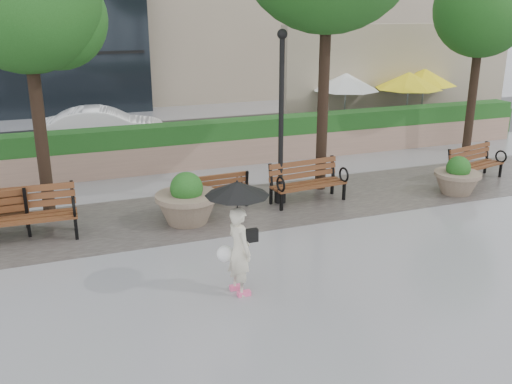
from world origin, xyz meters
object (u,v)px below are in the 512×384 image
object	(u,v)px
bench_1	(26,226)
car_right	(104,128)
planter_left	(187,203)
pedestrian	(238,227)
planter_right	(457,179)
bench_2	(212,198)
bench_3	(308,191)
lamppost	(281,130)
bench_4	(475,170)

from	to	relation	value
bench_1	car_right	size ratio (longest dim) A/B	0.50
planter_left	pedestrian	bearing A→B (deg)	-90.00
planter_right	pedestrian	distance (m)	7.72
planter_right	pedestrian	world-z (taller)	pedestrian
bench_1	planter_right	distance (m)	10.42
bench_2	pedestrian	size ratio (longest dim) A/B	0.88
bench_1	car_right	world-z (taller)	car_right
bench_3	planter_left	distance (m)	3.16
car_right	pedestrian	xyz separation A→B (m)	(0.84, -11.49, 0.50)
bench_1	lamppost	world-z (taller)	lamppost
lamppost	car_right	size ratio (longest dim) A/B	0.99
bench_3	bench_4	distance (m)	5.19
car_right	pedestrian	world-z (taller)	pedestrian
bench_2	car_right	bearing A→B (deg)	-80.51
bench_3	bench_4	bearing A→B (deg)	-5.11
planter_left	car_right	world-z (taller)	car_right
planter_left	pedestrian	world-z (taller)	pedestrian
bench_2	planter_left	xyz separation A→B (m)	(-0.81, -0.75, 0.20)
bench_1	bench_4	bearing A→B (deg)	2.88
planter_left	bench_1	bearing A→B (deg)	176.47
planter_left	car_right	xyz separation A→B (m)	(-0.84, 8.02, 0.23)
bench_1	bench_4	xyz separation A→B (m)	(11.68, 0.15, -0.05)
bench_3	planter_left	bearing A→B (deg)	-179.71
bench_4	bench_2	bearing A→B (deg)	163.41
bench_1	bench_3	distance (m)	6.50
bench_1	planter_left	size ratio (longest dim) A/B	1.48
planter_left	lamppost	bearing A→B (deg)	12.28
bench_4	lamppost	distance (m)	6.04
planter_left	lamppost	size ratio (longest dim) A/B	0.34
bench_1	planter_right	size ratio (longest dim) A/B	1.75
bench_1	planter_left	xyz separation A→B (m)	(3.36, -0.21, 0.14)
bench_1	pedestrian	distance (m)	5.06
planter_right	car_right	distance (m)	11.56
planter_right	bench_4	bearing A→B (deg)	31.70
car_right	pedestrian	distance (m)	11.54
lamppost	pedestrian	xyz separation A→B (m)	(-2.49, -4.02, -0.64)
planter_left	car_right	size ratio (longest dim) A/B	0.34
planter_left	bench_3	bearing A→B (deg)	5.82
bench_1	lamppost	xyz separation A→B (m)	(5.85, 0.33, 1.51)
planter_right	lamppost	bearing A→B (deg)	167.93
bench_1	bench_3	bearing A→B (deg)	3.13
bench_4	planter_left	world-z (taller)	planter_left
bench_1	bench_4	world-z (taller)	bench_1
bench_2	car_right	xyz separation A→B (m)	(-1.65, 7.27, 0.42)
car_right	bench_4	bearing A→B (deg)	-121.95
lamppost	bench_1	bearing A→B (deg)	-176.73
bench_3	planter_right	xyz separation A→B (m)	(3.91, -0.75, 0.09)
lamppost	pedestrian	world-z (taller)	lamppost
bench_1	bench_4	distance (m)	11.68
bench_2	lamppost	distance (m)	2.31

